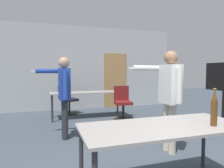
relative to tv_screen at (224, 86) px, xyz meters
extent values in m
cube|color=#B2B5B7|center=(-2.83, 3.40, 0.50)|extent=(6.75, 0.10, 2.98)
cube|color=#AD7F4C|center=(-1.73, 3.35, 0.04)|extent=(0.90, 0.02, 2.05)
cube|color=gray|center=(-2.99, -1.99, -0.25)|extent=(1.85, 0.81, 0.03)
cylinder|color=#2D2D33|center=(-3.85, -1.64, -0.62)|extent=(0.05, 0.05, 0.73)
cylinder|color=#2D2D33|center=(-2.12, -1.64, -0.62)|extent=(0.05, 0.05, 0.73)
cube|color=gray|center=(-3.07, 1.90, -0.25)|extent=(2.16, 0.66, 0.03)
cylinder|color=#2D2D33|center=(-4.09, 1.63, -0.62)|extent=(0.05, 0.05, 0.73)
cylinder|color=#2D2D33|center=(-2.05, 1.63, -0.62)|extent=(0.05, 0.05, 0.73)
cylinder|color=#2D2D33|center=(-4.09, 2.17, -0.62)|extent=(0.05, 0.05, 0.73)
cylinder|color=#2D2D33|center=(-2.05, 2.17, -0.62)|extent=(0.05, 0.05, 0.73)
cube|color=black|center=(0.00, 0.00, -0.97)|extent=(0.44, 0.56, 0.03)
cylinder|color=black|center=(0.00, 0.00, -0.54)|extent=(0.06, 0.06, 0.84)
cube|color=black|center=(0.00, 0.00, 0.24)|extent=(0.04, 1.15, 0.72)
cylinder|color=beige|center=(-2.27, -1.12, -0.58)|extent=(0.12, 0.12, 0.82)
cylinder|color=beige|center=(-2.27, -0.95, -0.58)|extent=(0.12, 0.12, 0.82)
cube|color=silver|center=(-2.27, -1.03, 0.15)|extent=(0.22, 0.39, 0.65)
sphere|color=#936B4C|center=(-2.27, -1.03, 0.59)|extent=(0.23, 0.23, 0.23)
cylinder|color=silver|center=(-2.27, -1.27, 0.14)|extent=(0.09, 0.09, 0.56)
cylinder|color=silver|center=(-2.54, -0.79, 0.42)|extent=(0.56, 0.10, 0.09)
cube|color=white|center=(-2.85, -0.78, 0.42)|extent=(0.12, 0.04, 0.03)
cylinder|color=#28282D|center=(-3.88, 0.14, -0.59)|extent=(0.12, 0.12, 0.79)
cylinder|color=#28282D|center=(-3.88, 0.30, -0.59)|extent=(0.12, 0.12, 0.79)
cube|color=#23429E|center=(-3.88, 0.22, 0.12)|extent=(0.22, 0.38, 0.63)
sphere|color=tan|center=(-3.88, 0.22, 0.54)|extent=(0.22, 0.22, 0.22)
cylinder|color=#23429E|center=(-3.88, -0.02, 0.11)|extent=(0.09, 0.09, 0.54)
cylinder|color=#23429E|center=(-4.15, 0.45, 0.38)|extent=(0.54, 0.10, 0.09)
cube|color=white|center=(-4.45, 0.45, 0.38)|extent=(0.12, 0.04, 0.03)
cylinder|color=black|center=(-3.55, 2.60, -0.97)|extent=(0.52, 0.52, 0.03)
cylinder|color=black|center=(-3.55, 2.60, -0.77)|extent=(0.06, 0.06, 0.38)
cube|color=black|center=(-3.55, 2.60, -0.54)|extent=(0.58, 0.58, 0.08)
cube|color=black|center=(-3.79, 2.52, -0.29)|extent=(0.20, 0.43, 0.42)
cylinder|color=black|center=(-2.19, 1.30, -0.97)|extent=(0.52, 0.52, 0.03)
cylinder|color=black|center=(-2.19, 1.30, -0.75)|extent=(0.06, 0.06, 0.41)
cube|color=maroon|center=(-2.19, 1.30, -0.51)|extent=(0.53, 0.53, 0.08)
cube|color=maroon|center=(-2.15, 1.56, -0.26)|extent=(0.44, 0.13, 0.42)
cylinder|color=#563314|center=(-2.48, -2.16, -0.09)|extent=(0.07, 0.07, 0.28)
cone|color=#563314|center=(-2.48, -2.16, 0.11)|extent=(0.06, 0.06, 0.12)
cylinder|color=gold|center=(-2.48, -2.16, 0.18)|extent=(0.03, 0.03, 0.01)
camera|label=1|loc=(-4.20, -3.87, 0.36)|focal=32.00mm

